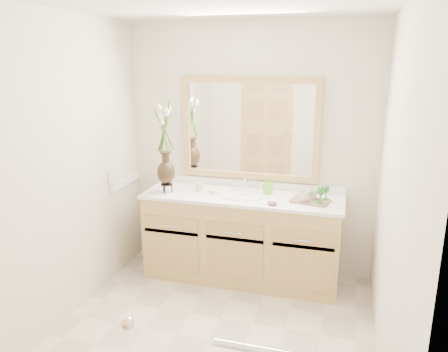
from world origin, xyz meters
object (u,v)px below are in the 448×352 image
(tumbler, at_px, (199,187))
(tray, at_px, (310,201))
(flower_vase, at_px, (165,135))
(soap_bottle, at_px, (268,186))

(tumbler, height_order, tray, tumbler)
(tumbler, bearing_deg, flower_vase, -156.67)
(soap_bottle, bearing_deg, flower_vase, -157.78)
(tumbler, relative_size, tray, 0.26)
(soap_bottle, relative_size, tray, 0.45)
(tumbler, xyz_separation_m, soap_bottle, (0.64, 0.10, 0.03))
(flower_vase, height_order, tumbler, flower_vase)
(tumbler, relative_size, soap_bottle, 0.58)
(flower_vase, relative_size, soap_bottle, 5.64)
(tumbler, height_order, soap_bottle, soap_bottle)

